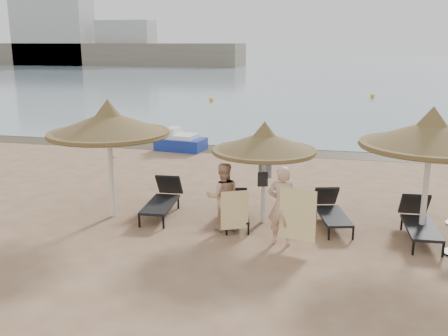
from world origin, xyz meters
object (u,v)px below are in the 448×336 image
Objects in this scene: lounger_far_right at (419,221)px; pedal_boat at (180,142)px; lounger_far_left at (163,199)px; lounger_near_left at (236,208)px; palapa_right at (431,135)px; person_left at (223,191)px; person_right at (282,199)px; palapa_center at (264,143)px; palapa_left at (109,124)px; lounger_near_right at (331,210)px.

pedal_boat is (-8.12, 7.80, -0.06)m from lounger_far_right.
lounger_far_left is 1.97m from lounger_near_left.
palapa_right is at bearing -7.57° from lounger_far_left.
lounger_far_left is 1.08× the size of person_left.
lounger_far_left is 3.52m from person_right.
pedal_boat is (-3.70, 8.32, -0.60)m from person_left.
palapa_right reaches higher than palapa_center.
person_left is at bearing -176.04° from lounger_far_right.
palapa_left is 7.39m from palapa_right.
palapa_right is 2.00m from lounger_far_right.
lounger_near_right is (5.39, 0.61, -2.01)m from palapa_left.
pedal_boat is at bearing 120.86° from palapa_center.
person_right is at bearing -11.02° from palapa_left.
palapa_right is at bearing -4.69° from palapa_center.
lounger_near_left is 8.65m from pedal_boat.
palapa_left reaches higher than person_left.
palapa_center reaches higher than lounger_far_right.
palapa_left reaches higher than lounger_near_right.
palapa_right is 11.55m from pedal_boat.
palapa_center is at bearing 175.31° from palapa_right.
palapa_right is 1.53× the size of lounger_far_right.
pedal_boat reaches higher than lounger_far_right.
palapa_left is 5.78m from lounger_near_right.
palapa_right is at bearing -68.07° from lounger_far_right.
lounger_near_left is at bearing 177.48° from palapa_right.
lounger_far_right is 4.48m from person_left.
pedal_boat is at bearing 133.43° from lounger_far_right.
palapa_left is at bearing -76.96° from pedal_boat.
person_right reaches higher than person_left.
palapa_left is at bearing 179.03° from lounger_far_right.
lounger_near_right is at bearing 6.48° from palapa_left.
person_left is 1.54m from person_right.
person_left is at bearing -27.97° from lounger_far_left.
person_right reaches higher than lounger_near_right.
person_left is (2.92, -0.29, -1.43)m from palapa_left.
palapa_right is 6.55m from lounger_far_left.
palapa_center is 3.06m from lounger_far_left.
person_right is at bearing -26.83° from lounger_far_left.
pedal_boat is at bearing 100.15° from lounger_far_left.
person_right reaches higher than lounger_far_right.
palapa_center is 3.92m from lounger_far_right.
lounger_far_right is (7.34, 0.22, -1.98)m from palapa_left.
person_left reaches higher than lounger_near_right.
palapa_center is 1.78m from lounger_near_left.
lounger_near_right is at bearing -5.50° from lounger_near_left.
palapa_right is at bearing 0.94° from palapa_left.
lounger_near_left is at bearing 172.79° from lounger_near_right.
lounger_far_left is 1.15× the size of lounger_near_left.
lounger_near_right is at bearing 6.81° from palapa_center.
lounger_far_right is at bearing -152.90° from person_right.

